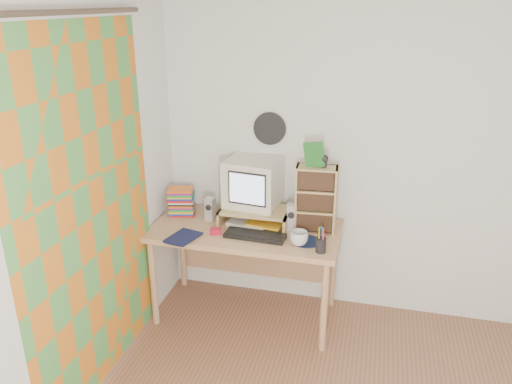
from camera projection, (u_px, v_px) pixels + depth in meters
The scene contains 20 objects.
back_wall at pixel (394, 160), 3.63m from camera, with size 3.50×3.50×0.00m, color white.
left_wall at pixel (29, 237), 2.45m from camera, with size 3.50×3.50×0.00m, color white.
curtain at pixel (92, 218), 2.91m from camera, with size 2.20×2.20×0.00m, color #C86C1C.
wall_disc at pixel (270, 129), 3.76m from camera, with size 0.25×0.25×0.02m, color black.
desk at pixel (248, 241), 3.82m from camera, with size 1.40×0.70×0.75m.
monitor_riser at pixel (255, 212), 3.76m from camera, with size 0.52×0.30×0.12m.
crt_monitor at pixel (252, 184), 3.74m from camera, with size 0.38×0.38×0.36m, color beige.
speaker_left at pixel (210, 209), 3.82m from camera, with size 0.07×0.07×0.18m, color #BCBBC1.
speaker_right at pixel (292, 217), 3.66m from camera, with size 0.07×0.07×0.20m, color #BCBBC1.
keyboard at pixel (255, 236), 3.56m from camera, with size 0.44×0.15×0.03m, color black.
dvd_stack at pixel (181, 198), 3.91m from camera, with size 0.19×0.14×0.28m, color brown, non-canonical shape.
cd_rack at pixel (316, 199), 3.60m from camera, with size 0.29×0.16×0.49m, color tan.
mug at pixel (299, 238), 3.44m from camera, with size 0.13×0.13×0.10m, color silver.
diary at pixel (173, 233), 3.58m from camera, with size 0.22×0.16×0.04m, color #10143A.
mousepad at pixel (306, 241), 3.50m from camera, with size 0.21×0.21×0.00m, color black.
pen_cup at pixel (321, 243), 3.33m from camera, with size 0.07×0.07×0.14m, color black, non-canonical shape.
papers at pixel (256, 222), 3.76m from camera, with size 0.30×0.22×0.04m, color beige, non-canonical shape.
red_box at pixel (216, 231), 3.61m from camera, with size 0.08×0.05×0.04m, color #B51328.
game_box at pixel (314, 155), 3.49m from camera, with size 0.14×0.03×0.18m, color #1C6221.
webcam at pixel (325, 161), 3.49m from camera, with size 0.05×0.05×0.09m, color black, non-canonical shape.
Camera 1 is at (-0.13, -1.87, 2.33)m, focal length 35.00 mm.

